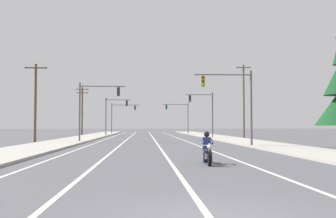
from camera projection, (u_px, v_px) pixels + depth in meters
lane_stripe_center at (153, 138)px, 52.09m from camera, size 0.16×100.00×0.01m
lane_stripe_left at (128, 138)px, 51.89m from camera, size 0.16×100.00×0.01m
lane_stripe_right at (179, 138)px, 52.29m from camera, size 0.16×100.00×0.01m
lane_stripe_far_left at (108, 138)px, 51.73m from camera, size 0.16×100.00×0.01m
sidewalk_kerb_right at (230, 139)px, 47.67m from camera, size 4.40×110.00×0.14m
sidewalk_kerb_left at (77, 139)px, 46.54m from camera, size 4.40×110.00×0.14m
motorcycle_with_rider at (207, 151)px, 17.45m from camera, size 0.70×2.19×1.46m
traffic_signal_near_right at (235, 96)px, 31.66m from camera, size 4.72×0.37×6.20m
traffic_signal_near_left at (93, 103)px, 40.97m from camera, size 4.81×0.50×6.20m
traffic_signal_mid_right at (205, 108)px, 52.35m from camera, size 3.66×0.37×6.20m
traffic_signal_mid_left at (113, 111)px, 62.77m from camera, size 4.02×0.37×6.20m
traffic_signal_far_right at (181, 113)px, 76.68m from camera, size 5.14×0.61×6.20m
traffic_signal_far_left at (120, 113)px, 78.39m from camera, size 5.57×0.61×6.20m
utility_pole_left_near at (35, 101)px, 40.10m from camera, size 2.29×0.26×8.06m
utility_pole_right_far at (244, 100)px, 55.12m from camera, size 2.11×0.26×10.34m
utility_pole_left_far at (82, 109)px, 70.86m from camera, size 2.30×0.26×8.70m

